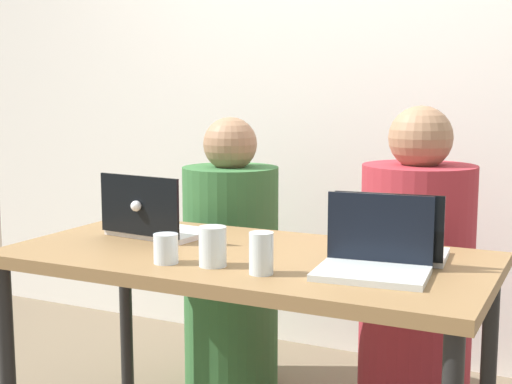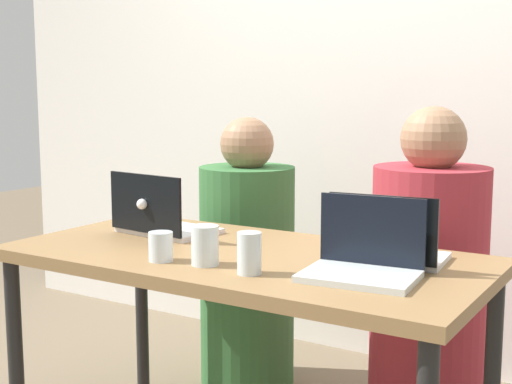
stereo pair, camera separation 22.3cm
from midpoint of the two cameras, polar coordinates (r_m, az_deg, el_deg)
name	(u,v)px [view 1 (the left image)]	position (r m, az deg, el deg)	size (l,w,h in m)	color
back_wall	(369,89)	(3.29, 7.10, 8.19)	(4.50, 0.10, 2.47)	white
desk	(246,275)	(2.22, -3.73, -6.70)	(1.48, 0.73, 0.73)	olive
person_on_left	(231,268)	(2.97, -4.19, -6.14)	(0.45, 0.45, 1.12)	#336735
person_on_right	(416,285)	(2.67, 10.35, -7.35)	(0.43, 0.43, 1.18)	#A12B34
laptop_back_right	(392,244)	(2.12, 7.86, -4.20)	(0.33, 0.26, 0.21)	silver
laptop_front_right	(374,257)	(1.95, 6.24, -5.23)	(0.32, 0.26, 0.21)	silver
laptop_back_left	(154,223)	(2.47, -10.76, -2.45)	(0.35, 0.27, 0.22)	silver
water_glass_right	(261,256)	(1.94, -2.88, -5.18)	(0.07, 0.07, 0.12)	silver
water_glass_left	(166,250)	(2.09, -10.27, -4.66)	(0.07, 0.07, 0.09)	silver
water_glass_center	(213,249)	(2.04, -6.63, -4.59)	(0.08, 0.08, 0.11)	silver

